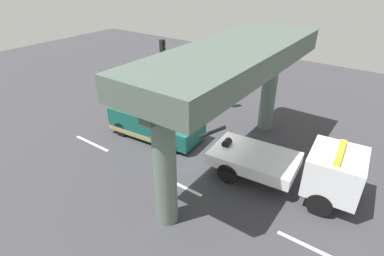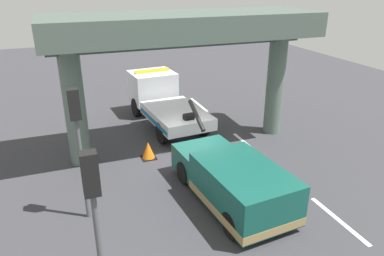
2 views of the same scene
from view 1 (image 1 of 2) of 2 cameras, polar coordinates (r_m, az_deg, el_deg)
name	(u,v)px [view 1 (image 1 of 2)]	position (r m, az deg, el deg)	size (l,w,h in m)	color
ground_plane	(210,158)	(15.77, 3.42, -5.56)	(60.00, 40.00, 0.10)	#38383D
lane_stripe_west	(92,143)	(17.69, -18.15, -2.75)	(2.60, 0.16, 0.01)	silver
lane_stripe_mid	(178,184)	(13.97, -2.64, -10.46)	(2.60, 0.16, 0.01)	silver
lane_stripe_east	(313,249)	(12.23, 21.69, -20.21)	(2.60, 0.16, 0.01)	silver
tow_truck_white	(298,166)	(13.76, 19.17, -6.77)	(7.33, 2.87, 2.46)	white
towed_van_green	(153,123)	(17.41, -7.38, 0.97)	(5.36, 2.60, 1.58)	#145147
overpass_structure	(232,68)	(13.18, 7.54, 11.01)	(3.60, 11.10, 5.78)	#596B60
traffic_light_near	(163,56)	(21.75, -5.42, 13.21)	(0.39, 0.32, 4.15)	#515456
traffic_light_far	(212,65)	(19.45, 3.76, 11.57)	(0.39, 0.32, 4.24)	#515456
traffic_cone_orange	(233,138)	(16.82, 7.73, -1.80)	(0.62, 0.62, 0.73)	orange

